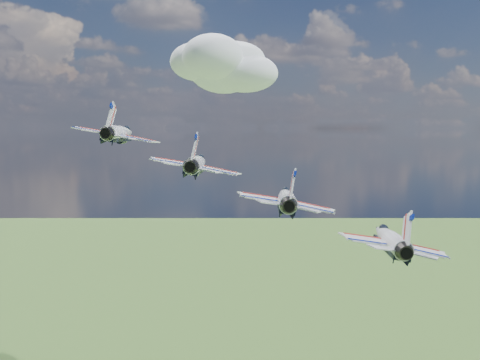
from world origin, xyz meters
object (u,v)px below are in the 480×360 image
object	(u,v)px
jet_1	(197,163)
jet_3	(389,239)
jet_2	(286,198)
jet_0	(120,133)

from	to	relation	value
jet_1	jet_3	distance (m)	23.80
jet_3	jet_2	bearing A→B (deg)	154.36
jet_1	jet_3	size ratio (longest dim) A/B	1.00
jet_1	jet_2	distance (m)	11.90
jet_0	jet_2	xyz separation A→B (m)	(16.19, -15.96, -7.03)
jet_1	jet_3	xyz separation A→B (m)	(16.19, -15.96, -7.03)
jet_0	jet_1	world-z (taller)	jet_0
jet_0	jet_3	distance (m)	35.70
jet_0	jet_2	size ratio (longest dim) A/B	1.00
jet_0	jet_1	xyz separation A→B (m)	(8.09, -7.98, -3.52)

